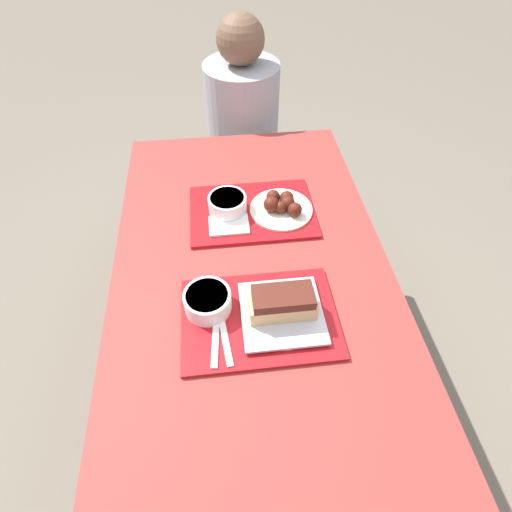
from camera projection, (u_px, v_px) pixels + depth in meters
The scene contains 13 objects.
ground_plane at pixel (254, 384), 1.72m from camera, with size 12.00×12.00×0.00m, color #706656.
picnic_table at pixel (253, 294), 1.23m from camera, with size 0.81×1.44×0.77m.
picnic_bench_far at pixel (234, 182), 2.07m from camera, with size 0.77×0.28×0.44m.
tray_near at pixel (259, 318), 1.04m from camera, with size 0.40×0.28×0.01m.
tray_far at pixel (252, 212), 1.31m from camera, with size 0.40×0.28×0.01m.
bowl_coleslaw_near at pixel (208, 301), 1.03m from camera, with size 0.12×0.12×0.06m.
brisket_sandwich_plate at pixel (282, 308), 1.01m from camera, with size 0.21×0.21×0.09m.
plastic_fork_near at pixel (216, 336), 0.99m from camera, with size 0.03×0.17×0.00m.
plastic_knife_near at pixel (224, 335), 0.99m from camera, with size 0.03×0.17×0.00m.
bowl_coleslaw_far at pixel (227, 204), 1.28m from camera, with size 0.12×0.12×0.06m.
wings_plate_far at pixel (282, 205), 1.29m from camera, with size 0.20×0.20×0.06m.
napkin_far at pixel (229, 225), 1.25m from camera, with size 0.12×0.09×0.01m.
person_seated_across at pixel (242, 114), 1.79m from camera, with size 0.32×0.32×0.71m.
Camera 1 is at (-0.07, -0.72, 1.66)m, focal length 28.00 mm.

